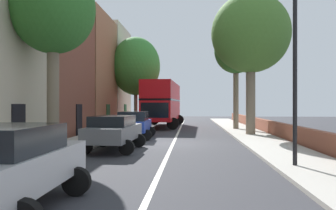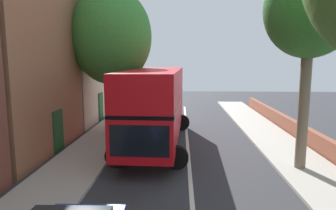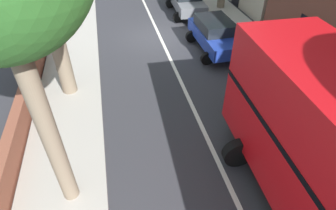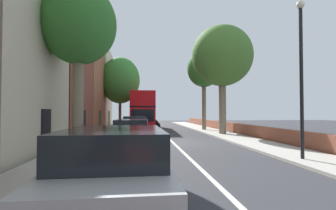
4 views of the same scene
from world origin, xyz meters
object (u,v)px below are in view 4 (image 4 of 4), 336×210
Objects in this scene: parked_car_grey_left_1 at (132,132)px; street_tree_right_3 at (222,56)px; parked_car_silver_left_2 at (114,171)px; lamppost_right at (301,66)px; double_decker_bus at (144,109)px; parked_car_blue_left_3 at (135,126)px; street_tree_left_2 at (79,26)px; street_tree_left_4 at (120,80)px; street_tree_right_1 at (204,70)px.

street_tree_right_3 is (7.38, 7.80, 5.82)m from parked_car_grey_left_1.
parked_car_silver_left_2 reaches higher than parked_car_grey_left_1.
double_decker_bus is at bearing 106.34° from lamppost_right.
street_tree_left_2 is at bearing -114.44° from parked_car_blue_left_3.
double_decker_bus reaches higher than parked_car_blue_left_3.
parked_car_blue_left_3 is at bearing 90.00° from parked_car_silver_left_2.
street_tree_right_3 is 15.16m from street_tree_left_4.
street_tree_right_3 is (10.02, 8.15, 0.48)m from street_tree_left_2.
street_tree_left_4 is at bearing 94.41° from parked_car_silver_left_2.
double_decker_bus is 1.29× the size of street_tree_left_2.
parked_car_silver_left_2 is 14.36m from parked_car_blue_left_3.
street_tree_right_3 is 1.05× the size of street_tree_left_4.
parked_car_grey_left_1 is 0.52× the size of street_tree_right_1.
street_tree_left_2 is at bearing 159.66° from lamppost_right.
lamppost_right is at bearing -29.52° from parked_car_grey_left_1.
street_tree_left_4 reaches higher than parked_car_silver_left_2.
street_tree_left_2 is 19.89m from street_tree_left_4.
street_tree_right_1 is (7.10, 21.97, 5.50)m from parked_car_silver_left_2.
street_tree_left_4 is (-9.56, 11.73, -0.75)m from street_tree_right_3.
parked_car_grey_left_1 is 8.89m from parked_car_silver_left_2.
lamppost_right is at bearing -53.92° from parked_car_blue_left_3.
street_tree_right_3 is at bearing 46.60° from parked_car_grey_left_1.
street_tree_left_4 is at bearing 135.72° from double_decker_bus.
street_tree_right_3 reaches higher than street_tree_left_2.
street_tree_left_2 reaches higher than parked_car_silver_left_2.
street_tree_right_3 is 12.03m from lamppost_right.
street_tree_right_3 reaches higher than parked_car_grey_left_1.
parked_car_grey_left_1 is 0.53× the size of street_tree_left_2.
lamppost_right is at bearing -92.83° from street_tree_right_3.
double_decker_bus is at bearing 88.21° from parked_car_silver_left_2.
lamppost_right is at bearing -68.98° from street_tree_left_4.
street_tree_left_2 is at bearing -140.88° from street_tree_right_3.
parked_car_blue_left_3 is (0.00, 14.36, -0.02)m from parked_car_silver_left_2.
street_tree_left_4 is at bearing 145.23° from street_tree_right_1.
parked_car_grey_left_1 is 1.05× the size of parked_car_blue_left_3.
street_tree_right_3 reaches higher than street_tree_right_1.
street_tree_left_2 is (-9.74, -13.44, -0.21)m from street_tree_right_1.
street_tree_left_2 reaches higher than double_decker_bus.
parked_car_grey_left_1 is 0.69× the size of lamppost_right.
lamppost_right reaches higher than parked_car_grey_left_1.
lamppost_right is at bearing -91.00° from street_tree_right_1.
double_decker_bus is at bearing 150.71° from street_tree_right_1.
street_tree_right_3 is 1.47× the size of lamppost_right.
street_tree_right_1 is at bearing 61.53° from parked_car_grey_left_1.
street_tree_right_1 is 1.01× the size of street_tree_left_2.
street_tree_left_2 is at bearing 107.23° from parked_car_silver_left_2.
double_decker_bus is 11.84m from street_tree_right_3.
double_decker_bus is at bearing 78.52° from street_tree_left_2.
street_tree_left_2 is (-2.64, -0.35, 5.34)m from parked_car_grey_left_1.
street_tree_left_4 is 25.15m from lamppost_right.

